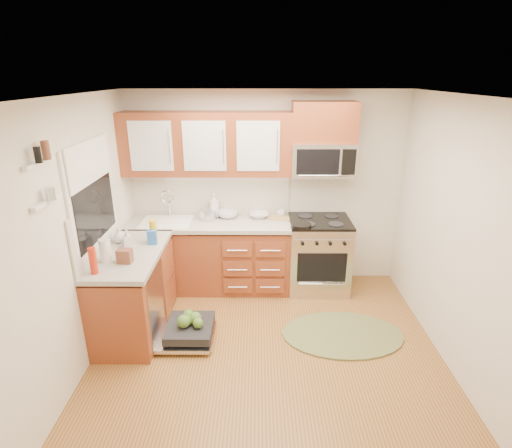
{
  "coord_description": "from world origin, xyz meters",
  "views": [
    {
      "loc": [
        -0.1,
        -3.26,
        2.67
      ],
      "look_at": [
        -0.12,
        0.85,
        1.12
      ],
      "focal_mm": 28.0,
      "sensor_mm": 36.0,
      "label": 1
    }
  ],
  "objects_px": {
    "dishwasher": "(186,331)",
    "rug": "(342,334)",
    "cutting_board": "(280,218)",
    "paper_towel_roll": "(105,250)",
    "sink": "(167,231)",
    "stock_pot": "(208,215)",
    "bowl_a": "(259,215)",
    "range": "(318,255)",
    "skillet": "(301,226)",
    "cup": "(281,213)",
    "upper_cabinets": "(206,144)",
    "bowl_b": "(228,214)",
    "microwave": "(322,159)"
  },
  "relations": [
    {
      "from": "rug",
      "to": "paper_towel_roll",
      "type": "distance_m",
      "value": 2.64
    },
    {
      "from": "stock_pot",
      "to": "bowl_a",
      "type": "xyz_separation_m",
      "value": [
        0.65,
        0.09,
        -0.03
      ]
    },
    {
      "from": "cup",
      "to": "cutting_board",
      "type": "bearing_deg",
      "value": -101.31
    },
    {
      "from": "range",
      "to": "stock_pot",
      "type": "height_order",
      "value": "stock_pot"
    },
    {
      "from": "paper_towel_roll",
      "to": "bowl_a",
      "type": "xyz_separation_m",
      "value": [
        1.51,
        1.3,
        -0.09
      ]
    },
    {
      "from": "bowl_a",
      "to": "bowl_b",
      "type": "bearing_deg",
      "value": 180.0
    },
    {
      "from": "sink",
      "to": "skillet",
      "type": "relative_size",
      "value": 2.53
    },
    {
      "from": "dishwasher",
      "to": "bowl_b",
      "type": "distance_m",
      "value": 1.61
    },
    {
      "from": "rug",
      "to": "cutting_board",
      "type": "relative_size",
      "value": 4.7
    },
    {
      "from": "stock_pot",
      "to": "cup",
      "type": "relative_size",
      "value": 1.79
    },
    {
      "from": "range",
      "to": "cutting_board",
      "type": "bearing_deg",
      "value": 166.5
    },
    {
      "from": "upper_cabinets",
      "to": "cutting_board",
      "type": "xyz_separation_m",
      "value": [
        0.91,
        -0.02,
        -0.94
      ]
    },
    {
      "from": "upper_cabinets",
      "to": "paper_towel_roll",
      "type": "height_order",
      "value": "upper_cabinets"
    },
    {
      "from": "upper_cabinets",
      "to": "microwave",
      "type": "xyz_separation_m",
      "value": [
        1.41,
        -0.02,
        -0.18
      ]
    },
    {
      "from": "dishwasher",
      "to": "rug",
      "type": "xyz_separation_m",
      "value": [
        1.68,
        0.08,
        -0.09
      ]
    },
    {
      "from": "rug",
      "to": "skillet",
      "type": "distance_m",
      "value": 1.32
    },
    {
      "from": "range",
      "to": "rug",
      "type": "relative_size",
      "value": 0.72
    },
    {
      "from": "sink",
      "to": "skillet",
      "type": "height_order",
      "value": "skillet"
    },
    {
      "from": "upper_cabinets",
      "to": "bowl_b",
      "type": "distance_m",
      "value": 0.94
    },
    {
      "from": "upper_cabinets",
      "to": "dishwasher",
      "type": "relative_size",
      "value": 2.93
    },
    {
      "from": "stock_pot",
      "to": "bowl_a",
      "type": "height_order",
      "value": "stock_pot"
    },
    {
      "from": "range",
      "to": "cup",
      "type": "height_order",
      "value": "cup"
    },
    {
      "from": "cutting_board",
      "to": "upper_cabinets",
      "type": "bearing_deg",
      "value": 178.42
    },
    {
      "from": "range",
      "to": "skillet",
      "type": "height_order",
      "value": "skillet"
    },
    {
      "from": "sink",
      "to": "rug",
      "type": "distance_m",
      "value": 2.45
    },
    {
      "from": "sink",
      "to": "stock_pot",
      "type": "height_order",
      "value": "stock_pot"
    },
    {
      "from": "stock_pot",
      "to": "skillet",
      "type": "bearing_deg",
      "value": -15.96
    },
    {
      "from": "sink",
      "to": "cup",
      "type": "height_order",
      "value": "cup"
    },
    {
      "from": "upper_cabinets",
      "to": "range",
      "type": "distance_m",
      "value": 1.99
    },
    {
      "from": "sink",
      "to": "dishwasher",
      "type": "distance_m",
      "value": 1.38
    },
    {
      "from": "cutting_board",
      "to": "cup",
      "type": "height_order",
      "value": "cup"
    },
    {
      "from": "dishwasher",
      "to": "stock_pot",
      "type": "distance_m",
      "value": 1.51
    },
    {
      "from": "range",
      "to": "bowl_a",
      "type": "xyz_separation_m",
      "value": [
        -0.77,
        0.17,
        0.48
      ]
    },
    {
      "from": "upper_cabinets",
      "to": "skillet",
      "type": "xyz_separation_m",
      "value": [
        1.14,
        -0.4,
        -0.9
      ]
    },
    {
      "from": "dishwasher",
      "to": "paper_towel_roll",
      "type": "xyz_separation_m",
      "value": [
        -0.74,
        0.0,
        0.94
      ]
    },
    {
      "from": "range",
      "to": "rug",
      "type": "bearing_deg",
      "value": -82.23
    },
    {
      "from": "upper_cabinets",
      "to": "sink",
      "type": "distance_m",
      "value": 1.21
    },
    {
      "from": "stock_pot",
      "to": "bowl_a",
      "type": "distance_m",
      "value": 0.66
    },
    {
      "from": "dishwasher",
      "to": "cup",
      "type": "distance_m",
      "value": 1.93
    },
    {
      "from": "upper_cabinets",
      "to": "rug",
      "type": "relative_size",
      "value": 1.56
    },
    {
      "from": "stock_pot",
      "to": "cup",
      "type": "xyz_separation_m",
      "value": [
        0.93,
        0.14,
        -0.02
      ]
    },
    {
      "from": "dishwasher",
      "to": "rug",
      "type": "distance_m",
      "value": 1.69
    },
    {
      "from": "upper_cabinets",
      "to": "dishwasher",
      "type": "xyz_separation_m",
      "value": [
        -0.13,
        -1.27,
        -1.77
      ]
    },
    {
      "from": "rug",
      "to": "cup",
      "type": "bearing_deg",
      "value": 116.17
    },
    {
      "from": "cutting_board",
      "to": "bowl_a",
      "type": "height_order",
      "value": "bowl_a"
    },
    {
      "from": "dishwasher",
      "to": "cutting_board",
      "type": "relative_size",
      "value": 2.51
    },
    {
      "from": "bowl_b",
      "to": "upper_cabinets",
      "type": "bearing_deg",
      "value": -173.91
    },
    {
      "from": "dishwasher",
      "to": "paper_towel_roll",
      "type": "bearing_deg",
      "value": 179.87
    },
    {
      "from": "range",
      "to": "cup",
      "type": "relative_size",
      "value": 7.84
    },
    {
      "from": "range",
      "to": "sink",
      "type": "height_order",
      "value": "range"
    }
  ]
}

